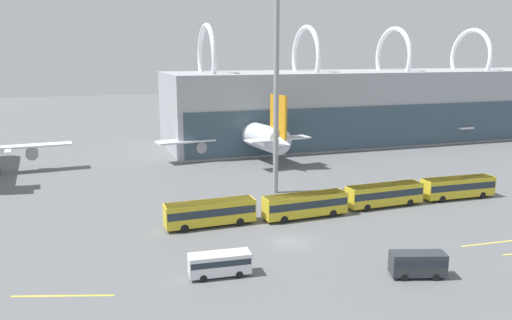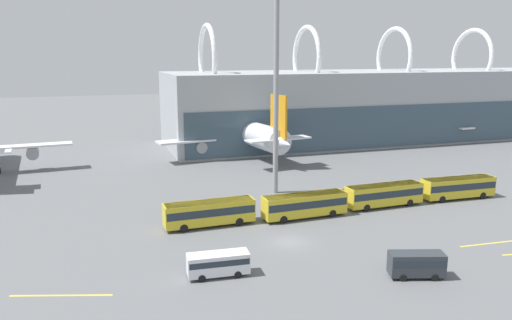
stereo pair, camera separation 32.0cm
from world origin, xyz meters
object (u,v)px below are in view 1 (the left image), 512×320
Objects in this scene: airliner_parked_remote at (407,116)px; service_van_crossing at (418,263)px; shuttle_bus_1 at (305,204)px; airliner_at_gate_far at (245,132)px; shuttle_bus_2 at (384,193)px; shuttle_bus_3 at (458,186)px; floodlight_mast at (276,62)px; shuttle_bus_0 at (210,212)px; service_van_foreground at (220,263)px.

service_van_crossing is (-52.97, -77.69, -3.06)m from airliner_parked_remote.
service_van_crossing is (2.97, -19.74, -0.42)m from shuttle_bus_1.
airliner_at_gate_far reaches higher than shuttle_bus_2.
shuttle_bus_3 is 32.48m from floodlight_mast.
airliner_parked_remote is 7.66× the size of service_van_crossing.
airliner_parked_remote is 94.07m from service_van_crossing.
shuttle_bus_0 is 25.03m from shuttle_bus_2.
service_van_foreground is at bearing 151.50° from airliner_at_gate_far.
shuttle_bus_2 is 31.09m from service_van_foreground.
airliner_at_gate_far is 6.32× the size of service_van_foreground.
airliner_at_gate_far reaches higher than shuttle_bus_0.
service_van_foreground is (-27.48, -14.52, -0.50)m from shuttle_bus_2.
airliner_at_gate_far is 42.52m from shuttle_bus_1.
shuttle_bus_2 is (12.52, 0.97, 0.00)m from shuttle_bus_1.
airliner_parked_remote is at bearing 43.79° from shuttle_bus_1.
airliner_at_gate_far reaches higher than airliner_parked_remote.
airliner_at_gate_far is 33.53m from floodlight_mast.
airliner_at_gate_far is 53.49m from airliner_parked_remote.
shuttle_bus_0 is at bearing 174.48° from shuttle_bus_1.
shuttle_bus_1 is at bearing -177.37° from shuttle_bus_2.
service_van_foreground is at bearing -158.17° from shuttle_bus_3.
service_van_crossing is (15.48, -20.46, -0.42)m from shuttle_bus_0.
shuttle_bus_1 reaches higher than service_van_crossing.
shuttle_bus_3 reaches higher than service_van_crossing.
service_van_foreground is (-2.45, -14.27, -0.50)m from shuttle_bus_0.
shuttle_bus_0 is (-17.35, -41.41, -3.11)m from airliner_at_gate_far.
shuttle_bus_1 is at bearing 115.70° from service_van_crossing.
airliner_at_gate_far is at bearing 81.22° from shuttle_bus_1.
shuttle_bus_3 is 0.36× the size of floodlight_mast.
airliner_parked_remote is 3.72× the size of shuttle_bus_3.
airliner_parked_remote is 100.74m from service_van_foreground.
airliner_parked_remote is 3.72× the size of shuttle_bus_2.
shuttle_bus_2 is at bearing -43.69° from floodlight_mast.
shuttle_bus_0 is at bearing 84.23° from service_van_foreground.
floodlight_mast is at bearing 162.86° from airliner_at_gate_far.
service_van_crossing is at bearing -85.69° from floodlight_mast.
airliner_parked_remote is 80.58m from shuttle_bus_1.
airliner_at_gate_far is 1.20× the size of floodlight_mast.
airliner_at_gate_far is at bearing 81.78° from floodlight_mast.
floodlight_mast is (-2.42, 32.14, 18.42)m from service_van_crossing.
airliner_at_gate_far is at bearing 105.42° from service_van_crossing.
airliner_at_gate_far is 3.38× the size of shuttle_bus_3.
floodlight_mast reaches higher than shuttle_bus_2.
shuttle_bus_1 is at bearing -92.51° from floodlight_mast.
airliner_parked_remote is at bearing 38.34° from shuttle_bus_0.
airliner_parked_remote is 73.34m from floodlight_mast.
floodlight_mast is (-24.49, 11.46, 18.01)m from shuttle_bus_3.
shuttle_bus_1 is 12.55m from shuttle_bus_2.
airliner_parked_remote reaches higher than service_van_crossing.
service_van_crossing is 0.17× the size of floodlight_mast.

